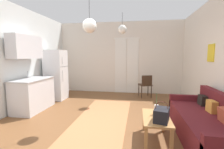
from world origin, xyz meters
The scene contains 12 objects.
ground_plane centered at (0.00, 0.00, -0.05)m, with size 5.52×7.36×0.10m, color brown.
wall_back centered at (0.01, 3.43, 1.43)m, with size 5.12×0.13×2.87m.
area_rug centered at (-0.07, 0.53, 0.01)m, with size 1.19×2.98×0.01m, color #B26B42.
couch centered at (2.02, -0.22, 0.28)m, with size 0.83×2.08×0.83m.
coffee_table centered at (1.10, -0.34, 0.37)m, with size 0.46×0.85×0.44m.
bamboo_vase centered at (1.10, -0.22, 0.53)m, with size 0.08×0.08×0.40m.
handbag centered at (1.15, -0.53, 0.55)m, with size 0.30×0.37×0.34m.
refrigerator centered at (-2.04, 1.97, 0.85)m, with size 0.65×0.60×1.71m.
kitchen_counter centered at (-2.14, 0.81, 0.77)m, with size 0.64×1.21×2.06m.
accent_chair centered at (1.05, 2.70, 0.48)m, with size 0.52×0.50×0.82m.
pendant_lamp_near centered at (-0.26, 0.17, 2.13)m, with size 0.30×0.30×0.88m.
pendant_lamp_far centered at (0.24, 2.07, 2.35)m, with size 0.28×0.28×0.66m.
Camera 1 is at (0.76, -3.15, 1.50)m, focal length 25.67 mm.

